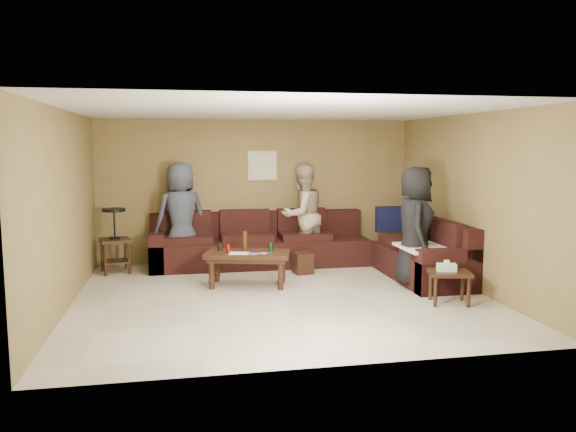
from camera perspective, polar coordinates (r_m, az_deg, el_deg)
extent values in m
plane|color=#BDB5A0|center=(7.73, -0.65, -8.19)|extent=(5.50, 5.50, 0.00)
cube|color=beige|center=(7.47, -0.67, 10.26)|extent=(5.50, 5.00, 0.10)
cube|color=olive|center=(9.96, -3.20, 2.55)|extent=(5.50, 0.10, 2.50)
cube|color=olive|center=(5.07, 4.32, -1.85)|extent=(5.50, 0.10, 2.50)
cube|color=olive|center=(7.52, -21.76, 0.58)|extent=(0.10, 5.00, 2.50)
cube|color=olive|center=(8.42, 18.09, 1.38)|extent=(0.10, 5.00, 2.50)
cube|color=black|center=(9.65, -2.80, -3.74)|extent=(3.70, 0.90, 0.45)
cube|color=black|center=(9.90, -3.08, -0.83)|extent=(3.70, 0.24, 0.45)
cube|color=black|center=(9.55, -13.15, -3.48)|extent=(0.24, 0.90, 0.63)
cube|color=black|center=(8.91, 13.43, -4.84)|extent=(0.90, 2.00, 0.45)
cube|color=black|center=(8.97, 15.43, -1.90)|extent=(0.24, 2.00, 0.45)
cube|color=black|center=(8.11, 15.99, -5.44)|extent=(0.90, 0.24, 0.63)
cube|color=#111436|center=(10.14, 10.16, -0.31)|extent=(0.45, 0.14, 0.45)
cube|color=white|center=(8.44, 14.74, -3.09)|extent=(1.00, 0.85, 0.04)
cube|color=black|center=(8.23, -4.11, -3.88)|extent=(1.32, 0.88, 0.07)
cube|color=black|center=(8.24, -4.11, -4.33)|extent=(1.22, 0.77, 0.06)
cylinder|color=black|center=(8.14, -7.77, -5.86)|extent=(0.08, 0.08, 0.44)
cylinder|color=black|center=(8.02, -0.75, -6.00)|extent=(0.08, 0.08, 0.44)
cylinder|color=black|center=(8.57, -7.23, -5.21)|extent=(0.08, 0.08, 0.44)
cylinder|color=black|center=(8.45, -0.56, -5.32)|extent=(0.08, 0.08, 0.44)
cylinder|color=#B52014|center=(8.20, -6.08, -3.28)|extent=(0.07, 0.07, 0.12)
cylinder|color=#126526|center=(8.29, -1.75, -3.13)|extent=(0.07, 0.07, 0.12)
cylinder|color=#39240D|center=(8.33, -4.39, -2.53)|extent=(0.07, 0.07, 0.28)
cylinder|color=black|center=(8.36, -6.90, -3.12)|extent=(0.08, 0.08, 0.11)
cube|color=silver|center=(8.11, -5.00, -3.80)|extent=(0.32, 0.28, 0.00)
cylinder|color=#CA4780|center=(8.05, -3.48, -3.86)|extent=(0.14, 0.14, 0.01)
cylinder|color=#CA4780|center=(8.09, -2.50, -3.80)|extent=(0.14, 0.14, 0.01)
cube|color=black|center=(9.46, -17.17, -2.37)|extent=(0.56, 0.56, 0.05)
cube|color=black|center=(9.52, -17.09, -4.44)|extent=(0.49, 0.49, 0.03)
cylinder|color=black|center=(9.31, -18.07, -4.23)|extent=(0.05, 0.05, 0.53)
cylinder|color=black|center=(9.36, -15.83, -4.09)|extent=(0.05, 0.05, 0.53)
cylinder|color=black|center=(9.67, -18.34, -3.83)|extent=(0.05, 0.05, 0.53)
cylinder|color=black|center=(9.71, -16.19, -3.69)|extent=(0.05, 0.05, 0.53)
cylinder|color=black|center=(9.46, -17.18, -2.14)|extent=(0.17, 0.17, 0.03)
cylinder|color=black|center=(9.42, -17.23, -0.74)|extent=(0.03, 0.03, 0.44)
cylinder|color=black|center=(9.40, -17.28, 0.60)|extent=(0.37, 0.37, 0.05)
cube|color=black|center=(7.60, 16.11, -5.57)|extent=(0.61, 0.54, 0.05)
cylinder|color=black|center=(7.45, 14.76, -7.39)|extent=(0.05, 0.05, 0.41)
cylinder|color=black|center=(7.55, 17.89, -7.32)|extent=(0.05, 0.05, 0.41)
cylinder|color=black|center=(7.76, 14.28, -6.80)|extent=(0.05, 0.05, 0.41)
cylinder|color=black|center=(7.85, 17.29, -6.74)|extent=(0.05, 0.05, 0.41)
cube|color=silver|center=(7.56, 15.81, -5.05)|extent=(0.26, 0.17, 0.10)
cube|color=silver|center=(7.55, 15.83, -4.53)|extent=(0.06, 0.04, 0.05)
cube|color=black|center=(9.07, 1.50, -4.79)|extent=(0.33, 0.33, 0.34)
cube|color=tan|center=(9.92, -2.63, 5.14)|extent=(0.52, 0.03, 0.52)
cube|color=silver|center=(9.91, -2.61, 5.14)|extent=(0.44, 0.01, 0.44)
imported|color=#323745|center=(9.46, -10.82, 0.01)|extent=(1.02, 0.85, 1.78)
imported|color=tan|center=(9.61, 1.46, 0.10)|extent=(1.05, 0.97, 1.74)
imported|color=black|center=(8.37, 12.80, -1.05)|extent=(0.78, 0.98, 1.75)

